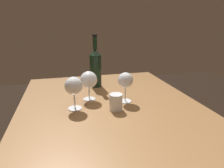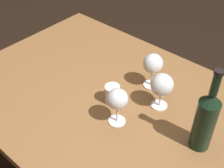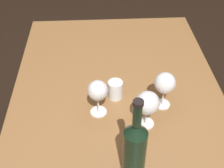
{
  "view_description": "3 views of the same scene",
  "coord_description": "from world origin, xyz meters",
  "px_view_note": "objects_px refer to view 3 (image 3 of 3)",
  "views": [
    {
      "loc": [
        0.81,
        -0.21,
        1.15
      ],
      "look_at": [
        -0.06,
        0.0,
        0.86
      ],
      "focal_mm": 32.11,
      "sensor_mm": 36.0,
      "label": 1
    },
    {
      "loc": [
        -0.61,
        0.69,
        1.58
      ],
      "look_at": [
        -0.05,
        0.04,
        0.87
      ],
      "focal_mm": 48.06,
      "sensor_mm": 36.0,
      "label": 2
    },
    {
      "loc": [
        -0.97,
        0.08,
        1.61
      ],
      "look_at": [
        -0.03,
        0.03,
        0.82
      ],
      "focal_mm": 48.9,
      "sensor_mm": 36.0,
      "label": 3
    }
  ],
  "objects_px": {
    "wine_glass_right": "(98,91)",
    "wine_bottle": "(135,149)",
    "wine_glass_left": "(165,84)",
    "wine_glass_centre": "(147,104)",
    "water_tumbler": "(115,90)"
  },
  "relations": [
    {
      "from": "wine_glass_right",
      "to": "wine_bottle",
      "type": "relative_size",
      "value": 0.48
    },
    {
      "from": "wine_glass_left",
      "to": "wine_glass_right",
      "type": "distance_m",
      "value": 0.26
    },
    {
      "from": "wine_glass_right",
      "to": "wine_glass_left",
      "type": "bearing_deg",
      "value": -83.67
    },
    {
      "from": "wine_glass_left",
      "to": "wine_glass_right",
      "type": "bearing_deg",
      "value": 96.33
    },
    {
      "from": "wine_glass_centre",
      "to": "wine_bottle",
      "type": "distance_m",
      "value": 0.23
    },
    {
      "from": "wine_glass_left",
      "to": "wine_glass_right",
      "type": "xyz_separation_m",
      "value": [
        -0.03,
        0.26,
        -0.0
      ]
    },
    {
      "from": "wine_bottle",
      "to": "wine_glass_left",
      "type": "bearing_deg",
      "value": -26.01
    },
    {
      "from": "wine_glass_centre",
      "to": "wine_bottle",
      "type": "xyz_separation_m",
      "value": [
        -0.22,
        0.07,
        0.02
      ]
    },
    {
      "from": "wine_glass_right",
      "to": "wine_glass_centre",
      "type": "xyz_separation_m",
      "value": [
        -0.07,
        -0.18,
        -0.0
      ]
    },
    {
      "from": "wine_glass_left",
      "to": "wine_glass_centre",
      "type": "bearing_deg",
      "value": 140.62
    },
    {
      "from": "wine_glass_right",
      "to": "water_tumbler",
      "type": "bearing_deg",
      "value": -39.77
    },
    {
      "from": "wine_glass_centre",
      "to": "wine_glass_right",
      "type": "bearing_deg",
      "value": 68.09
    },
    {
      "from": "wine_glass_centre",
      "to": "water_tumbler",
      "type": "bearing_deg",
      "value": 33.51
    },
    {
      "from": "wine_bottle",
      "to": "water_tumbler",
      "type": "relative_size",
      "value": 4.14
    },
    {
      "from": "wine_glass_right",
      "to": "wine_glass_centre",
      "type": "height_order",
      "value": "same"
    }
  ]
}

